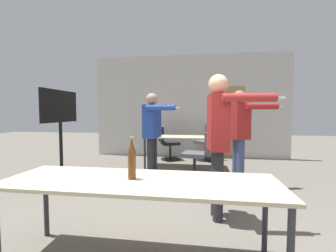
{
  "coord_description": "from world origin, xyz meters",
  "views": [
    {
      "loc": [
        0.3,
        -1.5,
        1.33
      ],
      "look_at": [
        -0.21,
        2.09,
        1.1
      ],
      "focal_mm": 24.0,
      "sensor_mm": 36.0,
      "label": 1
    }
  ],
  "objects": [
    {
      "name": "tv_screen",
      "position": [
        -2.27,
        2.34,
        1.08
      ],
      "size": [
        0.44,
        1.04,
        1.73
      ],
      "rotation": [
        0.0,
        0.0,
        1.57
      ],
      "color": "black",
      "rests_on": "ground_plane"
    },
    {
      "name": "person_right_polo",
      "position": [
        1.04,
        2.8,
        1.03
      ],
      "size": [
        0.89,
        0.67,
        1.72
      ],
      "rotation": [
        0.0,
        0.0,
        -1.35
      ],
      "color": "#3D4C75",
      "rests_on": "ground_plane"
    },
    {
      "name": "office_chair_side_rolled",
      "position": [
        0.51,
        4.76,
        0.46
      ],
      "size": [
        0.68,
        0.69,
        0.96
      ],
      "rotation": [
        0.0,
        0.0,
        2.36
      ],
      "color": "black",
      "rests_on": "ground_plane"
    },
    {
      "name": "person_left_plaid",
      "position": [
        0.53,
        1.3,
        1.09
      ],
      "size": [
        0.83,
        0.58,
        1.78
      ],
      "rotation": [
        0.0,
        0.0,
        -1.48
      ],
      "color": "#28282D",
      "rests_on": "ground_plane"
    },
    {
      "name": "conference_table_far",
      "position": [
        -0.12,
        3.82,
        0.67
      ],
      "size": [
        1.8,
        0.68,
        0.74
      ],
      "color": "#C6B793",
      "rests_on": "ground_plane"
    },
    {
      "name": "conference_table_near",
      "position": [
        -0.21,
        0.34,
        0.68
      ],
      "size": [
        2.35,
        0.71,
        0.74
      ],
      "color": "#C6B793",
      "rests_on": "ground_plane"
    },
    {
      "name": "office_chair_mid_tucked",
      "position": [
        0.28,
        3.0,
        0.44
      ],
      "size": [
        0.59,
        0.53,
        0.93
      ],
      "rotation": [
        0.0,
        0.0,
        1.4
      ],
      "color": "black",
      "rests_on": "ground_plane"
    },
    {
      "name": "back_wall",
      "position": [
        0.03,
        5.14,
        1.48
      ],
      "size": [
        5.64,
        0.12,
        2.98
      ],
      "color": "beige",
      "rests_on": "ground_plane"
    },
    {
      "name": "person_far_watching",
      "position": [
        -0.62,
        2.83,
        1.02
      ],
      "size": [
        0.75,
        0.72,
        1.7
      ],
      "rotation": [
        0.0,
        0.0,
        -1.76
      ],
      "color": "#28282D",
      "rests_on": "ground_plane"
    },
    {
      "name": "office_chair_far_right",
      "position": [
        -0.58,
        4.61,
        0.43
      ],
      "size": [
        0.65,
        0.61,
        0.92
      ],
      "rotation": [
        0.0,
        0.0,
        5.1
      ],
      "color": "black",
      "rests_on": "ground_plane"
    },
    {
      "name": "beer_bottle",
      "position": [
        -0.28,
        0.36,
        0.92
      ],
      "size": [
        0.07,
        0.07,
        0.37
      ],
      "color": "#563314",
      "rests_on": "conference_table_near"
    }
  ]
}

